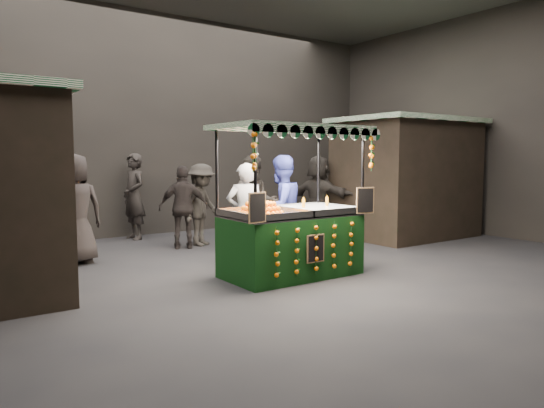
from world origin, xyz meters
TOP-DOWN VIEW (x-y plane):
  - ground at (0.00, 0.00)m, footprint 12.00×12.00m
  - market_hall at (0.00, 0.00)m, footprint 12.10×10.10m
  - neighbour_stall_right at (4.40, 1.50)m, footprint 3.00×2.20m
  - juice_stall at (0.01, -0.12)m, footprint 2.27×1.34m
  - vendor_grey at (-0.20, 0.85)m, footprint 0.71×0.60m
  - vendor_blue at (0.50, 0.86)m, footprint 0.96×0.80m
  - shopper_1 at (0.59, 1.80)m, footprint 1.09×1.01m
  - shopper_2 at (-0.33, 2.88)m, footprint 1.01×0.75m
  - shopper_3 at (0.11, 2.99)m, footprint 1.21×1.03m
  - shopper_4 at (-2.40, 2.58)m, footprint 0.91×0.62m
  - shopper_5 at (2.70, 2.47)m, footprint 0.96×1.75m
  - shopper_6 at (-0.71, 4.53)m, footprint 0.53×0.73m

SIDE VIEW (x-z plane):
  - ground at x=0.00m, z-range 0.00..0.00m
  - juice_stall at x=0.01m, z-range -0.42..1.79m
  - shopper_2 at x=-0.33m, z-range 0.00..1.59m
  - shopper_3 at x=0.11m, z-range 0.00..1.63m
  - vendor_grey at x=-0.20m, z-range 0.00..1.66m
  - shopper_1 at x=0.59m, z-range 0.00..1.78m
  - vendor_blue at x=0.50m, z-range 0.00..1.79m
  - shopper_5 at x=2.70m, z-range 0.00..1.80m
  - shopper_4 at x=-2.40m, z-range 0.00..1.81m
  - shopper_6 at x=-0.71m, z-range 0.00..1.84m
  - neighbour_stall_right at x=4.40m, z-range 0.01..2.61m
  - market_hall at x=0.00m, z-range 0.86..5.91m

